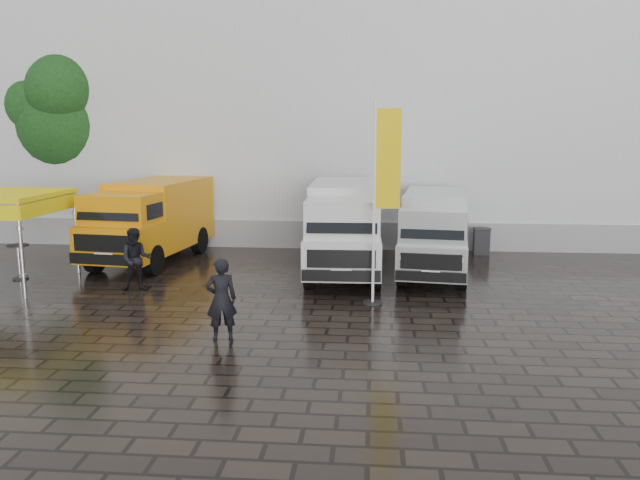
# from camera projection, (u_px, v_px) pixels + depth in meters

# --- Properties ---
(ground) EXTENTS (120.00, 120.00, 0.00)m
(ground) POSITION_uv_depth(u_px,v_px,m) (351.00, 310.00, 15.02)
(ground) COLOR black
(ground) RESTS_ON ground
(exhibition_hall) EXTENTS (44.00, 16.00, 12.00)m
(exhibition_hall) POSITION_uv_depth(u_px,v_px,m) (407.00, 93.00, 29.50)
(exhibition_hall) COLOR silver
(exhibition_hall) RESTS_ON ground
(hall_plinth) EXTENTS (44.00, 0.15, 1.00)m
(hall_plinth) POSITION_uv_depth(u_px,v_px,m) (415.00, 236.00, 22.56)
(hall_plinth) COLOR gray
(hall_plinth) RESTS_ON ground
(van_yellow) EXTENTS (2.85, 5.91, 2.62)m
(van_yellow) POSITION_uv_depth(u_px,v_px,m) (150.00, 222.00, 20.41)
(van_yellow) COLOR orange
(van_yellow) RESTS_ON ground
(van_white) EXTENTS (2.20, 6.24, 2.69)m
(van_white) POSITION_uv_depth(u_px,v_px,m) (345.00, 229.00, 18.87)
(van_white) COLOR silver
(van_white) RESTS_ON ground
(van_silver) EXTENTS (2.51, 5.74, 2.41)m
(van_silver) POSITION_uv_depth(u_px,v_px,m) (435.00, 234.00, 18.69)
(van_silver) COLOR silver
(van_silver) RESTS_ON ground
(flagpole) EXTENTS (0.88, 0.50, 5.00)m
(flagpole) POSITION_uv_depth(u_px,v_px,m) (382.00, 192.00, 15.15)
(flagpole) COLOR black
(flagpole) RESTS_ON ground
(tree) EXTENTS (4.09, 4.15, 7.35)m
(tree) POSITION_uv_depth(u_px,v_px,m) (70.00, 119.00, 24.59)
(tree) COLOR black
(tree) RESTS_ON ground
(cocktail_table) EXTENTS (0.60, 0.60, 1.02)m
(cocktail_table) POSITION_uv_depth(u_px,v_px,m) (19.00, 262.00, 18.10)
(cocktail_table) COLOR black
(cocktail_table) RESTS_ON ground
(wheelie_bin) EXTENTS (0.59, 0.59, 0.94)m
(wheelie_bin) POSITION_uv_depth(u_px,v_px,m) (481.00, 241.00, 21.76)
(wheelie_bin) COLOR black
(wheelie_bin) RESTS_ON ground
(person_front) EXTENTS (0.74, 0.60, 1.74)m
(person_front) POSITION_uv_depth(u_px,v_px,m) (221.00, 299.00, 12.77)
(person_front) COLOR black
(person_front) RESTS_ON ground
(person_tent) EXTENTS (0.98, 0.85, 1.70)m
(person_tent) POSITION_uv_depth(u_px,v_px,m) (136.00, 259.00, 16.83)
(person_tent) COLOR black
(person_tent) RESTS_ON ground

